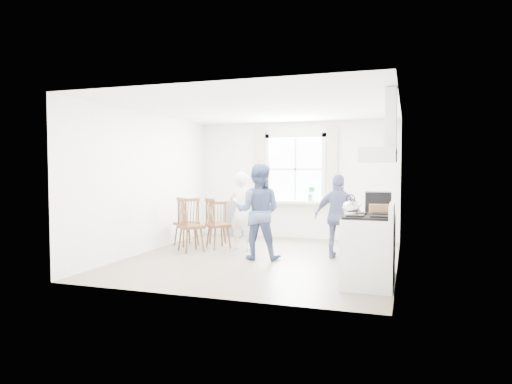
{
  "coord_description": "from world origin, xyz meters",
  "views": [
    {
      "loc": [
        2.38,
        -7.49,
        1.57
      ],
      "look_at": [
        -0.17,
        0.2,
        1.15
      ],
      "focal_mm": 32.0,
      "sensor_mm": 36.0,
      "label": 1
    }
  ],
  "objects_px": {
    "windsor_chair_a": "(218,218)",
    "windsor_chair_c": "(189,217)",
    "low_cabinet": "(377,245)",
    "gas_stove": "(369,250)",
    "windsor_chair_b": "(185,219)",
    "person_left": "(242,211)",
    "person_mid": "(258,212)",
    "person_right": "(339,217)",
    "stereo_stack": "(378,203)"
  },
  "relations": [
    {
      "from": "windsor_chair_a",
      "to": "windsor_chair_c",
      "type": "relative_size",
      "value": 0.91
    },
    {
      "from": "low_cabinet",
      "to": "stereo_stack",
      "type": "height_order",
      "value": "stereo_stack"
    },
    {
      "from": "low_cabinet",
      "to": "person_left",
      "type": "relative_size",
      "value": 0.6
    },
    {
      "from": "windsor_chair_a",
      "to": "person_right",
      "type": "height_order",
      "value": "person_right"
    },
    {
      "from": "stereo_stack",
      "to": "windsor_chair_b",
      "type": "xyz_separation_m",
      "value": [
        -3.53,
        0.8,
        -0.43
      ]
    },
    {
      "from": "low_cabinet",
      "to": "windsor_chair_b",
      "type": "distance_m",
      "value": 3.63
    },
    {
      "from": "windsor_chair_c",
      "to": "windsor_chair_a",
      "type": "bearing_deg",
      "value": 46.73
    },
    {
      "from": "windsor_chair_a",
      "to": "person_right",
      "type": "distance_m",
      "value": 2.73
    },
    {
      "from": "gas_stove",
      "to": "person_left",
      "type": "bearing_deg",
      "value": 141.24
    },
    {
      "from": "windsor_chair_b",
      "to": "person_right",
      "type": "xyz_separation_m",
      "value": [
        2.81,
        0.29,
        0.1
      ]
    },
    {
      "from": "windsor_chair_b",
      "to": "windsor_chair_c",
      "type": "height_order",
      "value": "windsor_chair_b"
    },
    {
      "from": "windsor_chair_a",
      "to": "person_mid",
      "type": "xyz_separation_m",
      "value": [
        1.3,
        -1.25,
        0.28
      ]
    },
    {
      "from": "gas_stove",
      "to": "windsor_chair_b",
      "type": "distance_m",
      "value": 3.78
    },
    {
      "from": "gas_stove",
      "to": "stereo_stack",
      "type": "relative_size",
      "value": 2.9
    },
    {
      "from": "windsor_chair_b",
      "to": "person_mid",
      "type": "distance_m",
      "value": 1.52
    },
    {
      "from": "low_cabinet",
      "to": "person_right",
      "type": "distance_m",
      "value": 1.34
    },
    {
      "from": "stereo_stack",
      "to": "person_right",
      "type": "relative_size",
      "value": 0.26
    },
    {
      "from": "stereo_stack",
      "to": "windsor_chair_c",
      "type": "relative_size",
      "value": 0.4
    },
    {
      "from": "stereo_stack",
      "to": "person_right",
      "type": "xyz_separation_m",
      "value": [
        -0.72,
        1.09,
        -0.33
      ]
    },
    {
      "from": "windsor_chair_b",
      "to": "person_left",
      "type": "relative_size",
      "value": 0.68
    },
    {
      "from": "windsor_chair_c",
      "to": "person_left",
      "type": "bearing_deg",
      "value": -4.17
    },
    {
      "from": "windsor_chair_b",
      "to": "person_left",
      "type": "height_order",
      "value": "person_left"
    },
    {
      "from": "person_right",
      "to": "low_cabinet",
      "type": "bearing_deg",
      "value": 127.11
    },
    {
      "from": "stereo_stack",
      "to": "person_mid",
      "type": "bearing_deg",
      "value": 163.39
    },
    {
      "from": "gas_stove",
      "to": "windsor_chair_b",
      "type": "relative_size",
      "value": 1.09
    },
    {
      "from": "low_cabinet",
      "to": "windsor_chair_b",
      "type": "bearing_deg",
      "value": 167.18
    },
    {
      "from": "low_cabinet",
      "to": "windsor_chair_c",
      "type": "bearing_deg",
      "value": 159.45
    },
    {
      "from": "windsor_chair_a",
      "to": "person_right",
      "type": "xyz_separation_m",
      "value": [
        2.61,
        -0.78,
        0.19
      ]
    },
    {
      "from": "windsor_chair_a",
      "to": "windsor_chair_c",
      "type": "height_order",
      "value": "windsor_chair_c"
    },
    {
      "from": "gas_stove",
      "to": "windsor_chair_b",
      "type": "height_order",
      "value": "gas_stove"
    },
    {
      "from": "person_left",
      "to": "person_right",
      "type": "distance_m",
      "value": 1.89
    },
    {
      "from": "low_cabinet",
      "to": "person_left",
      "type": "xyz_separation_m",
      "value": [
        -2.59,
        1.33,
        0.3
      ]
    },
    {
      "from": "gas_stove",
      "to": "low_cabinet",
      "type": "xyz_separation_m",
      "value": [
        0.07,
        0.7,
        -0.03
      ]
    },
    {
      "from": "windsor_chair_a",
      "to": "person_left",
      "type": "bearing_deg",
      "value": -36.13
    },
    {
      "from": "windsor_chair_b",
      "to": "person_left",
      "type": "distance_m",
      "value": 1.08
    },
    {
      "from": "windsor_chair_c",
      "to": "stereo_stack",
      "type": "bearing_deg",
      "value": -20.48
    },
    {
      "from": "windsor_chair_c",
      "to": "person_mid",
      "type": "bearing_deg",
      "value": -24.8
    },
    {
      "from": "windsor_chair_c",
      "to": "person_right",
      "type": "xyz_separation_m",
      "value": [
        3.04,
        -0.32,
        0.14
      ]
    },
    {
      "from": "person_left",
      "to": "person_right",
      "type": "bearing_deg",
      "value": -176.33
    },
    {
      "from": "low_cabinet",
      "to": "windsor_chair_c",
      "type": "xyz_separation_m",
      "value": [
        -3.76,
        1.41,
        0.15
      ]
    },
    {
      "from": "windsor_chair_a",
      "to": "windsor_chair_b",
      "type": "height_order",
      "value": "windsor_chair_b"
    },
    {
      "from": "person_right",
      "to": "windsor_chair_b",
      "type": "bearing_deg",
      "value": 9.58
    },
    {
      "from": "windsor_chair_b",
      "to": "windsor_chair_c",
      "type": "distance_m",
      "value": 0.65
    },
    {
      "from": "windsor_chair_a",
      "to": "stereo_stack",
      "type": "bearing_deg",
      "value": -29.18
    },
    {
      "from": "low_cabinet",
      "to": "person_left",
      "type": "height_order",
      "value": "person_left"
    },
    {
      "from": "windsor_chair_a",
      "to": "person_mid",
      "type": "bearing_deg",
      "value": -43.98
    },
    {
      "from": "person_mid",
      "to": "windsor_chair_b",
      "type": "bearing_deg",
      "value": -14.41
    },
    {
      "from": "low_cabinet",
      "to": "windsor_chair_c",
      "type": "relative_size",
      "value": 0.92
    },
    {
      "from": "person_mid",
      "to": "windsor_chair_a",
      "type": "bearing_deg",
      "value": -51.09
    },
    {
      "from": "windsor_chair_a",
      "to": "person_left",
      "type": "relative_size",
      "value": 0.59
    }
  ]
}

